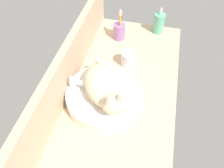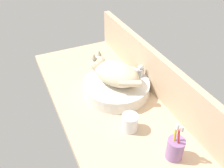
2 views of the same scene
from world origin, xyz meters
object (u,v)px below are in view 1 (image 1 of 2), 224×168
sink_basin (105,96)px  cat (105,86)px  soap_dispenser (159,23)px  faucet (76,86)px  toothbrush_cup (119,31)px  water_glass (127,59)px

sink_basin → cat: size_ratio=1.18×
sink_basin → soap_dispenser: (59.84, -18.96, 2.84)cm
faucet → toothbrush_cup: bearing=-12.0°
sink_basin → cat: 9.28cm
faucet → soap_dispenser: bearing=-28.5°
soap_dispenser → water_glass: bearing=158.1°
soap_dispenser → water_glass: size_ratio=1.93×
faucet → water_glass: faucet is taller
faucet → sink_basin: bearing=-88.9°
faucet → toothbrush_cup: toothbrush_cup is taller
toothbrush_cup → faucet: bearing=168.0°
sink_basin → soap_dispenser: size_ratio=2.28×
sink_basin → faucet: 14.19cm
sink_basin → water_glass: bearing=-12.0°
soap_dispenser → water_glass: soap_dispenser is taller
toothbrush_cup → cat: bearing=-175.1°
cat → soap_dispenser: (60.98, -18.21, -6.33)cm
sink_basin → toothbrush_cup: bearing=4.1°
faucet → water_glass: size_ratio=1.68×
toothbrush_cup → water_glass: toothbrush_cup is taller
sink_basin → cat: (-1.15, -0.75, 9.18)cm
toothbrush_cup → water_glass: size_ratio=2.31×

